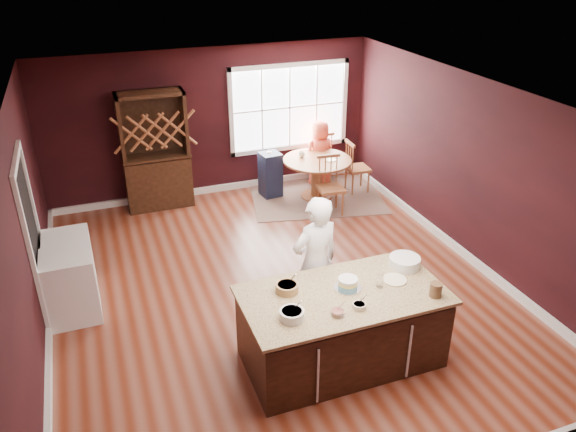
% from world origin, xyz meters
% --- Properties ---
extents(room_shell, '(7.00, 7.00, 7.00)m').
position_xyz_m(room_shell, '(0.00, 0.00, 1.35)').
color(room_shell, brown).
rests_on(room_shell, ground).
extents(window, '(2.36, 0.10, 1.66)m').
position_xyz_m(window, '(1.50, 3.47, 1.50)').
color(window, white).
rests_on(window, room_shell).
extents(doorway, '(0.08, 1.26, 2.13)m').
position_xyz_m(doorway, '(-2.97, 0.60, 1.02)').
color(doorway, white).
rests_on(doorway, room_shell).
extents(kitchen_island, '(2.25, 1.18, 0.92)m').
position_xyz_m(kitchen_island, '(0.21, -1.66, 0.44)').
color(kitchen_island, black).
rests_on(kitchen_island, ground).
extents(dining_table, '(1.26, 1.26, 0.75)m').
position_xyz_m(dining_table, '(1.71, 2.58, 0.53)').
color(dining_table, brown).
rests_on(dining_table, ground).
extents(baker, '(0.70, 0.53, 1.75)m').
position_xyz_m(baker, '(0.19, -0.90, 0.88)').
color(baker, white).
rests_on(baker, ground).
extents(layer_cake, '(0.31, 0.31, 0.13)m').
position_xyz_m(layer_cake, '(0.30, -1.58, 0.98)').
color(layer_cake, white).
rests_on(layer_cake, kitchen_island).
extents(bowl_blue, '(0.26, 0.26, 0.10)m').
position_xyz_m(bowl_blue, '(-0.48, -1.88, 0.97)').
color(bowl_blue, silver).
rests_on(bowl_blue, kitchen_island).
extents(bowl_yellow, '(0.26, 0.26, 0.10)m').
position_xyz_m(bowl_yellow, '(-0.36, -1.41, 0.97)').
color(bowl_yellow, brown).
rests_on(bowl_yellow, kitchen_island).
extents(bowl_pink, '(0.15, 0.15, 0.05)m').
position_xyz_m(bowl_pink, '(-0.02, -1.99, 0.95)').
color(bowl_pink, silver).
rests_on(bowl_pink, kitchen_island).
extents(bowl_olive, '(0.15, 0.15, 0.06)m').
position_xyz_m(bowl_olive, '(0.25, -1.96, 0.95)').
color(bowl_olive, beige).
rests_on(bowl_olive, kitchen_island).
extents(drinking_glass, '(0.08, 0.08, 0.15)m').
position_xyz_m(drinking_glass, '(0.64, -1.69, 1.00)').
color(drinking_glass, white).
rests_on(drinking_glass, kitchen_island).
extents(dinner_plate, '(0.27, 0.27, 0.02)m').
position_xyz_m(dinner_plate, '(0.86, -1.63, 0.93)').
color(dinner_plate, '#F2E6C3').
rests_on(dinner_plate, kitchen_island).
extents(white_tub, '(0.37, 0.37, 0.13)m').
position_xyz_m(white_tub, '(1.12, -1.41, 0.98)').
color(white_tub, white).
rests_on(white_tub, kitchen_island).
extents(stoneware_crock, '(0.14, 0.14, 0.16)m').
position_xyz_m(stoneware_crock, '(1.12, -2.05, 1.00)').
color(stoneware_crock, brown).
rests_on(stoneware_crock, kitchen_island).
extents(rug, '(2.72, 2.31, 0.01)m').
position_xyz_m(rug, '(1.71, 2.58, 0.01)').
color(rug, brown).
rests_on(rug, ground).
extents(chair_east, '(0.43, 0.45, 1.02)m').
position_xyz_m(chair_east, '(2.54, 2.56, 0.51)').
color(chair_east, brown).
rests_on(chair_east, ground).
extents(chair_south, '(0.48, 0.46, 1.05)m').
position_xyz_m(chair_south, '(1.67, 1.86, 0.52)').
color(chair_south, brown).
rests_on(chair_south, ground).
extents(chair_north, '(0.45, 0.43, 1.03)m').
position_xyz_m(chair_north, '(2.09, 3.33, 0.52)').
color(chair_north, brown).
rests_on(chair_north, ground).
extents(seated_woman, '(0.68, 0.50, 1.29)m').
position_xyz_m(seated_woman, '(1.98, 3.09, 0.65)').
color(seated_woman, '#E84F36').
rests_on(seated_woman, ground).
extents(high_chair, '(0.40, 0.40, 0.88)m').
position_xyz_m(high_chair, '(0.93, 2.94, 0.44)').
color(high_chair, black).
rests_on(high_chair, ground).
extents(toddler, '(0.18, 0.14, 0.26)m').
position_xyz_m(toddler, '(0.96, 2.93, 0.81)').
color(toddler, '#8CA5BF').
rests_on(toddler, high_chair).
extents(table_plate, '(0.20, 0.20, 0.01)m').
position_xyz_m(table_plate, '(1.91, 2.45, 0.76)').
color(table_plate, beige).
rests_on(table_plate, dining_table).
extents(table_cup, '(0.13, 0.13, 0.10)m').
position_xyz_m(table_cup, '(1.49, 2.79, 0.80)').
color(table_cup, silver).
rests_on(table_cup, dining_table).
extents(hutch, '(1.14, 0.48, 2.09)m').
position_xyz_m(hutch, '(-1.08, 3.22, 1.05)').
color(hutch, '#442918').
rests_on(hutch, ground).
extents(washer, '(0.62, 0.60, 0.90)m').
position_xyz_m(washer, '(-2.64, 0.28, 0.45)').
color(washer, silver).
rests_on(washer, ground).
extents(dryer, '(0.59, 0.57, 0.86)m').
position_xyz_m(dryer, '(-2.64, 0.92, 0.43)').
color(dryer, silver).
rests_on(dryer, ground).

